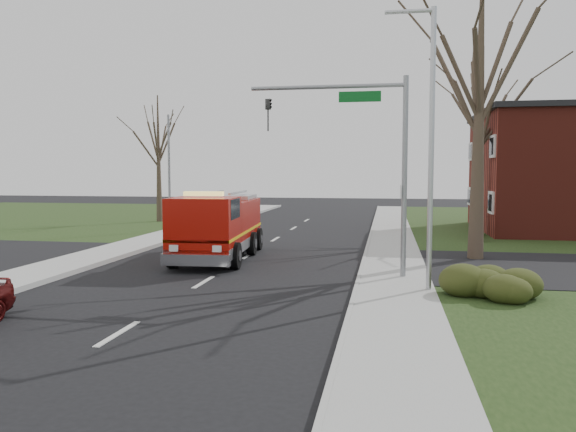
# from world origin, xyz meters

# --- Properties ---
(ground) EXTENTS (120.00, 120.00, 0.00)m
(ground) POSITION_xyz_m (0.00, 0.00, 0.00)
(ground) COLOR black
(ground) RESTS_ON ground
(sidewalk_right) EXTENTS (2.40, 80.00, 0.15)m
(sidewalk_right) POSITION_xyz_m (6.20, 0.00, 0.07)
(sidewalk_right) COLOR #9E9E99
(sidewalk_right) RESTS_ON ground
(sidewalk_left) EXTENTS (2.40, 80.00, 0.15)m
(sidewalk_left) POSITION_xyz_m (-6.20, 0.00, 0.07)
(sidewalk_left) COLOR #9E9E99
(sidewalk_left) RESTS_ON ground
(health_center_sign) EXTENTS (0.12, 2.00, 1.40)m
(health_center_sign) POSITION_xyz_m (10.50, 12.50, 0.88)
(health_center_sign) COLOR #501219
(health_center_sign) RESTS_ON ground
(hedge_corner) EXTENTS (2.80, 2.00, 0.90)m
(hedge_corner) POSITION_xyz_m (9.00, -1.00, 0.58)
(hedge_corner) COLOR #2C3B15
(hedge_corner) RESTS_ON lawn_right
(bare_tree_near) EXTENTS (6.00, 6.00, 12.00)m
(bare_tree_near) POSITION_xyz_m (9.50, 6.00, 7.41)
(bare_tree_near) COLOR #362720
(bare_tree_near) RESTS_ON ground
(bare_tree_far) EXTENTS (5.25, 5.25, 10.50)m
(bare_tree_far) POSITION_xyz_m (11.00, 15.00, 6.49)
(bare_tree_far) COLOR #362720
(bare_tree_far) RESTS_ON ground
(bare_tree_left) EXTENTS (4.50, 4.50, 9.00)m
(bare_tree_left) POSITION_xyz_m (-10.00, 20.00, 5.56)
(bare_tree_left) COLOR #362720
(bare_tree_left) RESTS_ON ground
(traffic_signal_mast) EXTENTS (5.29, 0.18, 6.80)m
(traffic_signal_mast) POSITION_xyz_m (5.21, 1.50, 4.71)
(traffic_signal_mast) COLOR gray
(traffic_signal_mast) RESTS_ON ground
(streetlight_pole) EXTENTS (1.48, 0.16, 8.40)m
(streetlight_pole) POSITION_xyz_m (7.14, -0.50, 4.55)
(streetlight_pole) COLOR #B7BABF
(streetlight_pole) RESTS_ON ground
(utility_pole_far) EXTENTS (0.14, 0.14, 7.00)m
(utility_pole_far) POSITION_xyz_m (-6.80, 14.00, 3.50)
(utility_pole_far) COLOR gray
(utility_pole_far) RESTS_ON ground
(fire_engine) EXTENTS (3.16, 7.39, 2.91)m
(fire_engine) POSITION_xyz_m (-1.01, 4.91, 1.32)
(fire_engine) COLOR #A00F07
(fire_engine) RESTS_ON ground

